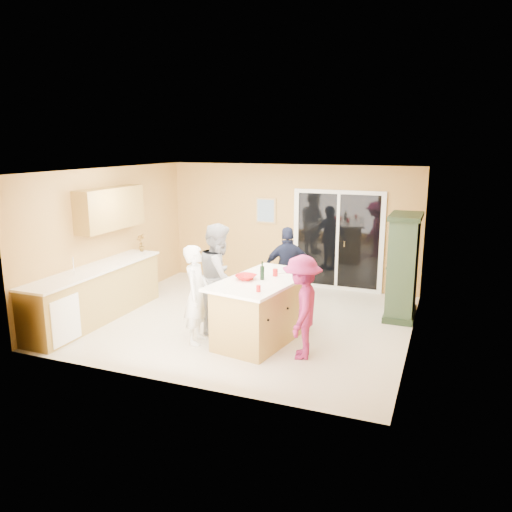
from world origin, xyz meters
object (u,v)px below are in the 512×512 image
(woman_magenta, at_px, (302,307))
(kitchen_island, at_px, (263,311))
(woman_grey, at_px, (219,277))
(woman_white, at_px, (197,295))
(green_hutch, at_px, (403,268))
(woman_navy, at_px, (288,270))

(woman_magenta, bearing_deg, kitchen_island, -128.89)
(woman_grey, bearing_deg, kitchen_island, -117.02)
(woman_white, xyz_separation_m, woman_grey, (0.09, 0.64, 0.12))
(kitchen_island, distance_m, woman_grey, 0.94)
(green_hutch, distance_m, woman_navy, 2.02)
(woman_navy, bearing_deg, kitchen_island, 68.42)
(kitchen_island, xyz_separation_m, woman_navy, (-0.06, 1.47, 0.32))
(woman_white, height_order, woman_grey, woman_grey)
(woman_white, relative_size, woman_magenta, 1.02)
(kitchen_island, distance_m, green_hutch, 2.72)
(kitchen_island, xyz_separation_m, woman_grey, (-0.82, 0.18, 0.42))
(kitchen_island, bearing_deg, woman_white, -143.23)
(kitchen_island, relative_size, green_hutch, 1.10)
(green_hutch, xyz_separation_m, woman_grey, (-2.74, -1.71, -0.01))
(kitchen_island, height_order, woman_navy, woman_navy)
(green_hutch, xyz_separation_m, woman_navy, (-1.98, -0.41, -0.12))
(kitchen_island, height_order, green_hutch, green_hutch)
(kitchen_island, relative_size, woman_white, 1.32)
(woman_white, xyz_separation_m, woman_navy, (0.85, 1.93, 0.01))
(woman_grey, distance_m, woman_magenta, 1.67)
(kitchen_island, xyz_separation_m, green_hutch, (1.92, 1.89, 0.43))
(green_hutch, height_order, woman_grey, green_hutch)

